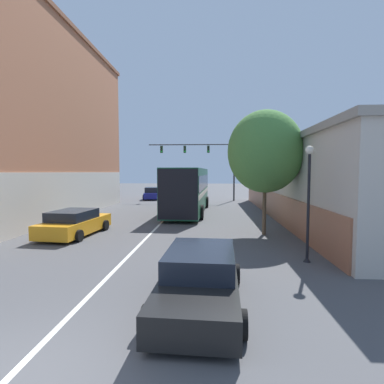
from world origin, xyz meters
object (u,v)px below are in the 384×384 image
at_px(bus, 188,188).
at_px(street_lamp, 309,196).
at_px(parked_car_left_near, 75,223).
at_px(traffic_signal_gantry, 205,156).
at_px(parked_car_left_mid, 152,194).
at_px(street_tree_near, 265,152).
at_px(hatchback_foreground, 200,278).

height_order(bus, street_lamp, street_lamp).
relative_size(parked_car_left_near, traffic_signal_gantry, 0.48).
relative_size(parked_car_left_mid, traffic_signal_gantry, 0.41).
bearing_deg(street_tree_near, street_lamp, -81.38).
height_order(hatchback_foreground, traffic_signal_gantry, traffic_signal_gantry).
xyz_separation_m(bus, hatchback_foreground, (1.57, -16.45, -1.34)).
bearing_deg(bus, street_lamp, -155.56).
relative_size(traffic_signal_gantry, street_lamp, 2.34).
relative_size(bus, traffic_signal_gantry, 1.17).
bearing_deg(parked_car_left_mid, bus, -162.08).
bearing_deg(parked_car_left_near, parked_car_left_mid, 5.20).
bearing_deg(parked_car_left_near, hatchback_foreground, -133.28).
height_order(bus, traffic_signal_gantry, traffic_signal_gantry).
bearing_deg(street_tree_near, hatchback_foreground, -109.86).
bearing_deg(hatchback_foreground, bus, 7.90).
bearing_deg(street_lamp, parked_car_left_mid, 113.47).
bearing_deg(street_tree_near, parked_car_left_near, -175.29).
bearing_deg(street_tree_near, traffic_signal_gantry, 100.71).
relative_size(parked_car_left_near, parked_car_left_mid, 1.16).
height_order(parked_car_left_mid, street_tree_near, street_tree_near).
distance_m(traffic_signal_gantry, street_tree_near, 18.59).
bearing_deg(street_lamp, street_tree_near, 98.62).
xyz_separation_m(bus, parked_car_left_near, (-5.10, -8.96, -1.34)).
xyz_separation_m(bus, street_lamp, (5.28, -12.86, 0.40)).
bearing_deg(traffic_signal_gantry, bus, -96.29).
distance_m(hatchback_foreground, parked_car_left_mid, 28.46).
bearing_deg(parked_car_left_mid, street_tree_near, -160.18).
bearing_deg(parked_car_left_near, bus, -24.64).
bearing_deg(hatchback_foreground, street_lamp, -43.45).
bearing_deg(parked_car_left_near, street_lamp, -105.58).
xyz_separation_m(bus, traffic_signal_gantry, (1.11, 10.08, 3.00)).
distance_m(hatchback_foreground, street_tree_near, 9.53).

